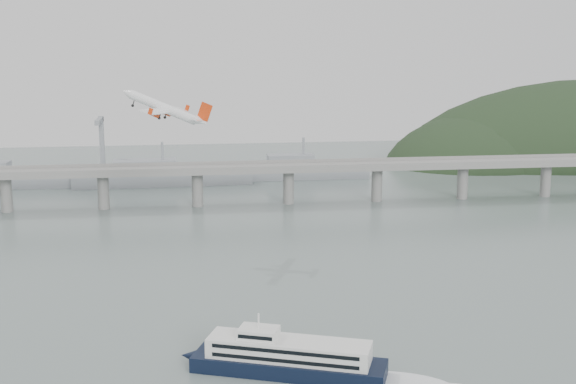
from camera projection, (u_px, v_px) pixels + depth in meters
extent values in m
plane|color=slate|center=(313.00, 346.00, 229.15)|extent=(900.00, 900.00, 0.00)
cube|color=gray|center=(252.00, 169.00, 419.48)|extent=(800.00, 22.00, 2.20)
cube|color=gray|center=(254.00, 168.00, 408.89)|extent=(800.00, 0.60, 1.80)
cube|color=gray|center=(251.00, 162.00, 429.29)|extent=(800.00, 0.60, 1.80)
cylinder|color=gray|center=(6.00, 194.00, 404.40)|extent=(6.00, 6.00, 21.00)
cylinder|color=gray|center=(103.00, 192.00, 411.00)|extent=(6.00, 6.00, 21.00)
cylinder|color=gray|center=(197.00, 189.00, 417.60)|extent=(6.00, 6.00, 21.00)
cylinder|color=gray|center=(289.00, 187.00, 424.20)|extent=(6.00, 6.00, 21.00)
cylinder|color=gray|center=(377.00, 184.00, 430.79)|extent=(6.00, 6.00, 21.00)
cylinder|color=gray|center=(463.00, 182.00, 437.39)|extent=(6.00, 6.00, 21.00)
cylinder|color=gray|center=(546.00, 180.00, 443.99)|extent=(6.00, 6.00, 21.00)
ellipsoid|color=black|center=(475.00, 179.00, 565.46)|extent=(140.00, 110.00, 96.00)
cube|color=gray|center=(163.00, 179.00, 479.19)|extent=(110.55, 21.43, 8.00)
cube|color=gray|center=(145.00, 166.00, 476.16)|extent=(39.01, 16.73, 8.00)
cylinder|color=gray|center=(162.00, 153.00, 476.03)|extent=(1.60, 1.60, 14.00)
cube|color=gray|center=(303.00, 172.00, 500.78)|extent=(85.00, 13.60, 8.00)
cube|color=gray|center=(290.00, 161.00, 498.08)|extent=(29.75, 11.90, 8.00)
cylinder|color=gray|center=(303.00, 148.00, 497.62)|extent=(1.60, 1.60, 14.00)
cube|color=gray|center=(102.00, 147.00, 504.75)|extent=(3.00, 3.00, 40.00)
cube|color=gray|center=(99.00, 121.00, 491.48)|extent=(3.00, 28.00, 3.00)
cube|color=black|center=(289.00, 366.00, 210.59)|extent=(54.18, 30.99, 4.25)
cone|color=black|center=(190.00, 356.00, 217.06)|extent=(6.49, 5.88, 4.25)
cube|color=white|center=(289.00, 349.00, 209.64)|extent=(45.48, 25.95, 5.31)
cube|color=black|center=(284.00, 352.00, 204.25)|extent=(37.76, 14.66, 1.06)
cube|color=black|center=(284.00, 361.00, 204.75)|extent=(37.76, 14.66, 1.06)
cube|color=black|center=(293.00, 337.00, 214.49)|extent=(37.76, 14.66, 1.06)
cube|color=black|center=(293.00, 346.00, 215.00)|extent=(37.76, 14.66, 1.06)
cube|color=white|center=(259.00, 333.00, 210.76)|extent=(12.59, 10.76, 2.76)
cube|color=black|center=(255.00, 338.00, 207.16)|extent=(8.97, 3.55, 1.06)
cylinder|color=white|center=(259.00, 321.00, 210.09)|extent=(0.69, 0.69, 4.25)
ellipsoid|color=white|center=(398.00, 384.00, 204.28)|extent=(34.07, 25.28, 0.21)
cylinder|color=white|center=(163.00, 107.00, 310.17)|extent=(27.75, 16.70, 13.56)
cone|color=white|center=(127.00, 92.00, 313.45)|extent=(6.44, 5.75, 5.08)
cone|color=white|center=(201.00, 122.00, 306.68)|extent=(7.21, 5.85, 5.43)
cube|color=white|center=(164.00, 111.00, 310.21)|extent=(18.75, 35.17, 3.90)
cube|color=white|center=(200.00, 119.00, 306.71)|extent=(7.97, 13.01, 2.01)
cube|color=red|center=(205.00, 112.00, 305.71)|extent=(6.49, 2.78, 8.09)
cylinder|color=red|center=(166.00, 112.00, 316.41)|extent=(5.57, 4.42, 3.82)
cylinder|color=black|center=(161.00, 110.00, 316.84)|extent=(2.07, 2.62, 2.43)
cube|color=white|center=(167.00, 110.00, 316.17)|extent=(2.80, 1.37, 2.09)
cylinder|color=red|center=(154.00, 113.00, 305.30)|extent=(5.57, 4.42, 3.82)
cylinder|color=black|center=(149.00, 111.00, 305.73)|extent=(2.07, 2.62, 2.43)
cube|color=white|center=(154.00, 111.00, 305.05)|extent=(2.80, 1.37, 2.09)
cylinder|color=black|center=(166.00, 115.00, 313.27)|extent=(1.31, 0.72, 2.54)
cylinder|color=black|center=(165.00, 117.00, 313.54)|extent=(1.55, 0.94, 1.51)
cylinder|color=black|center=(160.00, 115.00, 308.02)|extent=(1.31, 0.72, 2.54)
cylinder|color=black|center=(159.00, 118.00, 308.28)|extent=(1.55, 0.94, 1.51)
cylinder|color=black|center=(133.00, 103.00, 313.30)|extent=(1.31, 0.72, 2.54)
cylinder|color=black|center=(133.00, 106.00, 313.57)|extent=(1.55, 0.94, 1.51)
cube|color=red|center=(187.00, 108.00, 326.69)|extent=(2.37, 1.07, 2.97)
cube|color=red|center=(150.00, 111.00, 292.33)|extent=(2.37, 1.07, 2.97)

